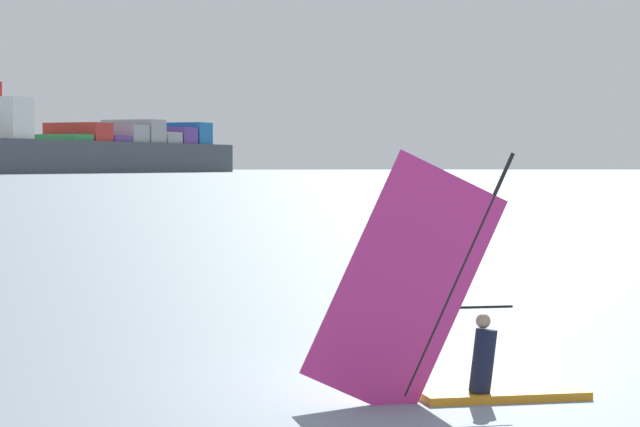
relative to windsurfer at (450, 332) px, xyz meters
The scene contains 3 objects.
ground_plane 2.86m from the windsurfer, 108.84° to the left, with size 4000.00×4000.00×0.00m, color gray.
windsurfer is the anchor object (origin of this frame).
cargo_ship 570.19m from the windsurfer, 112.80° to the left, with size 62.76×194.86×35.31m.
Camera 1 is at (3.42, -21.93, 3.47)m, focal length 75.19 mm.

